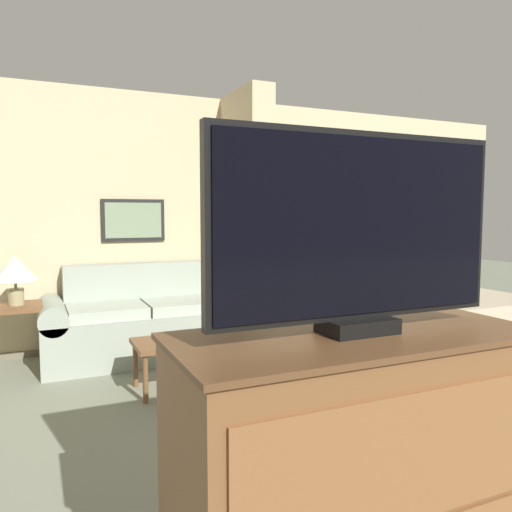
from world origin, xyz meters
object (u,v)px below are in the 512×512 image
Objects in this scene: couch at (143,323)px; table_lamp at (15,270)px; coffee_table at (180,346)px; bed at (409,316)px; tv at (359,232)px; tv_dresser at (355,474)px; backpack at (410,271)px.

table_lamp reaches higher than couch.
couch is 4.38× the size of table_lamp.
coffee_table is 2.61m from bed.
couch is 0.89× the size of bed.
bed is at bearing 46.12° from tv.
couch is 3.54m from tv.
backpack is (2.51, 2.60, 0.30)m from tv_dresser.
backpack is (-0.12, -0.14, 0.50)m from bed.
backpack reaches higher than tv_dresser.
tv_dresser is (1.12, -3.36, -0.40)m from table_lamp.
table_lamp is 0.98× the size of backpack.
tv_dresser is 3.63m from backpack.
tv reaches higher than table_lamp.
tv_dresser is (0.03, -3.40, 0.17)m from couch.
tv_dresser is at bearing -91.14° from coffee_table.
coffee_table is at bearing -40.11° from table_lamp.
tv reaches higher than couch.
tv_dresser is (-0.05, -2.38, 0.15)m from coffee_table.
couch is 1.23m from table_lamp.
couch reaches higher than coffee_table.
bed is 0.53m from backpack.
tv is 0.51× the size of bed.
bed is (2.63, 2.74, -1.03)m from tv.
tv_dresser is 0.82m from tv.
tv is at bearing -89.51° from couch.
backpack reaches higher than bed.
tv_dresser reaches higher than couch.
coffee_table is 1.64× the size of table_lamp.
table_lamp reaches higher than tv_dresser.
coffee_table is 2.57m from tv.
table_lamp is 0.40× the size of tv.
table_lamp is at bearing -177.67° from couch.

